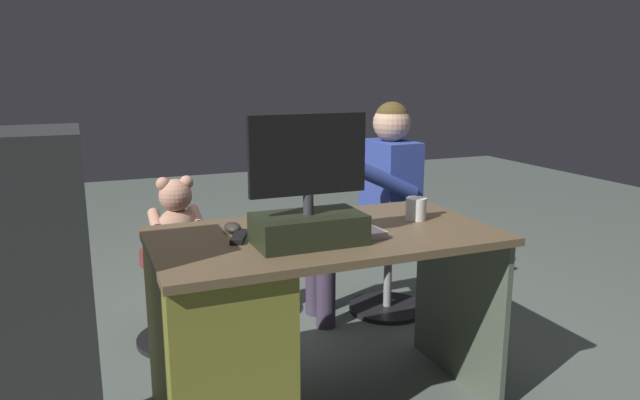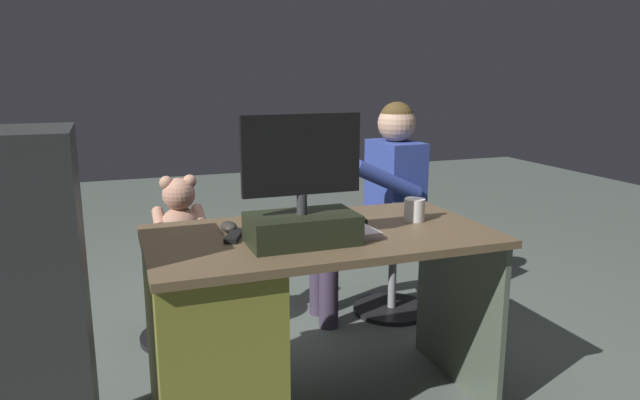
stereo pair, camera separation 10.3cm
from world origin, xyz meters
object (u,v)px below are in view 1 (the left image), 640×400
tv_remote (239,237)px  visitor_chair (388,262)px  computer_mouse (233,228)px  person (374,191)px  office_chair_teddy (180,288)px  keyboard (313,223)px  cup (416,209)px  desk (243,329)px  teddy_bear (176,216)px  monitor (308,209)px

tv_remote → visitor_chair: tv_remote is taller
computer_mouse → person: (-0.91, -0.62, -0.05)m
office_chair_teddy → visitor_chair: size_ratio=1.00×
tv_remote → office_chair_teddy: size_ratio=0.32×
keyboard → cup: size_ratio=4.73×
desk → teddy_bear: 0.85m
cup → visitor_chair: size_ratio=0.19×
visitor_chair → person: person is taller
cup → tv_remote: (0.72, 0.00, -0.04)m
person → tv_remote: bearing=38.3°
desk → visitor_chair: desk is taller
desk → office_chair_teddy: size_ratio=2.69×
cup → teddy_bear: 1.14m
desk → keyboard: bearing=-160.8°
monitor → computer_mouse: (0.21, -0.24, -0.10)m
keyboard → person: person is taller
cup → visitor_chair: (-0.28, -0.71, -0.48)m
office_chair_teddy → keyboard: bearing=120.7°
cup → office_chair_teddy: (0.83, -0.77, -0.49)m
cup → monitor: bearing=15.3°
desk → office_chair_teddy: bearing=-83.1°
keyboard → cup: cup is taller
cup → visitor_chair: 0.90m
keyboard → cup: bearing=169.8°
office_chair_teddy → visitor_chair: same height
keyboard → cup: 0.42m
visitor_chair → monitor: bearing=47.0°
desk → visitor_chair: 1.26m
computer_mouse → visitor_chair: bearing=-148.3°
tv_remote → monitor: bearing=170.1°
desk → office_chair_teddy: desk is taller
teddy_bear → person: bearing=176.6°
monitor → visitor_chair: 1.29m
desk → person: 1.22m
monitor → tv_remote: 0.27m
visitor_chair → keyboard: bearing=42.6°
desk → cup: (-0.73, -0.03, 0.37)m
keyboard → person: bearing=-133.2°
computer_mouse → cup: bearing=172.5°
computer_mouse → person: 1.11m
desk → cup: cup is taller
monitor → teddy_bear: bearing=-71.4°
teddy_bear → tv_remote: bearing=97.3°
tv_remote → person: (-0.91, -0.72, -0.04)m
desk → computer_mouse: computer_mouse is taller
monitor → tv_remote: bearing=-33.1°
desk → tv_remote: (-0.00, -0.03, 0.34)m
computer_mouse → person: person is taller
desk → person: (-0.92, -0.75, 0.29)m
keyboard → tv_remote: (0.31, 0.08, -0.00)m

